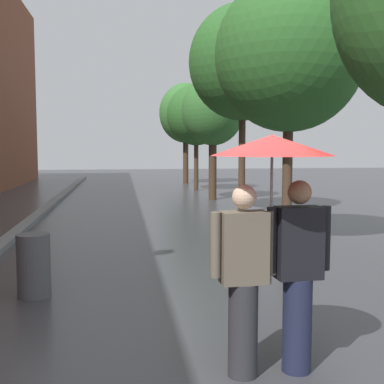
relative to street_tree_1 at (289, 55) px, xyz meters
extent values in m
plane|color=#38383D|center=(-2.54, -5.57, -3.84)|extent=(80.00, 80.00, 0.00)
cube|color=slate|center=(-5.74, 4.43, -3.78)|extent=(0.30, 36.00, 0.12)
cylinder|color=#473323|center=(0.00, 0.00, -2.50)|extent=(0.21, 0.21, 2.69)
ellipsoid|color=#2D6628|center=(0.00, 0.00, 0.01)|extent=(3.00, 3.00, 3.10)
cylinder|color=#473323|center=(0.17, 4.60, -2.25)|extent=(0.20, 0.20, 3.18)
ellipsoid|color=#2D6628|center=(0.17, 4.60, 0.61)|extent=(3.15, 3.15, 3.37)
cylinder|color=#473323|center=(0.02, 8.63, -2.66)|extent=(0.30, 0.30, 2.37)
ellipsoid|color=#387533|center=(0.02, 8.63, -0.51)|extent=(2.32, 2.32, 2.58)
cylinder|color=#473323|center=(0.01, 12.70, -2.64)|extent=(0.20, 0.20, 2.40)
ellipsoid|color=#2D6628|center=(0.01, 12.70, -0.41)|extent=(2.67, 2.67, 2.75)
cylinder|color=#473323|center=(0.08, 16.99, -2.54)|extent=(0.29, 0.29, 2.59)
ellipsoid|color=#387533|center=(0.08, 16.99, -0.05)|extent=(2.83, 2.83, 3.18)
cylinder|color=#2D2D33|center=(-2.33, -5.73, -3.42)|extent=(0.26, 0.26, 0.83)
cube|color=#665B4C|center=(-2.33, -5.73, -2.70)|extent=(0.41, 0.24, 0.62)
sphere|color=beige|center=(-2.33, -5.73, -2.26)|extent=(0.21, 0.21, 0.21)
cylinder|color=#665B4C|center=(-2.58, -5.75, -2.66)|extent=(0.09, 0.09, 0.56)
cylinder|color=#665B4C|center=(-2.08, -5.72, -2.66)|extent=(0.09, 0.09, 0.56)
cylinder|color=#1E233D|center=(-1.83, -5.71, -3.41)|extent=(0.26, 0.26, 0.85)
cube|color=black|center=(-1.83, -5.71, -2.67)|extent=(0.41, 0.24, 0.64)
sphere|color=#9E7051|center=(-1.83, -5.71, -2.23)|extent=(0.21, 0.21, 0.21)
cylinder|color=black|center=(-2.08, -5.72, -2.64)|extent=(0.09, 0.09, 0.57)
cylinder|color=black|center=(-1.58, -5.70, -2.64)|extent=(0.09, 0.09, 0.57)
cylinder|color=#9E9EA3|center=(-2.08, -5.70, -2.46)|extent=(0.02, 0.02, 1.15)
cone|color=red|center=(-2.08, -5.70, -1.82)|extent=(1.06, 1.06, 0.18)
cylinder|color=#4C4C51|center=(-4.54, -3.08, -3.41)|extent=(0.44, 0.44, 0.85)
camera|label=1|loc=(-3.37, -9.87, -1.83)|focal=46.86mm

